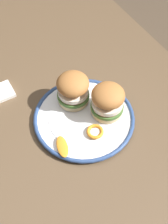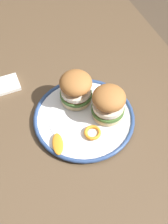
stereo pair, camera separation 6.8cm
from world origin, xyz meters
name	(u,v)px [view 2 (the right image)]	position (x,y,z in m)	size (l,w,h in m)	color
ground_plane	(79,212)	(0.00, 0.00, 0.00)	(8.00, 8.00, 0.00)	#4C3D2D
dining_table	(76,146)	(0.00, 0.00, 0.63)	(1.47, 0.88, 0.72)	brown
dinner_plate	(84,118)	(0.03, -0.04, 0.73)	(0.30, 0.30, 0.02)	white
sandwich_half_left	(76,88)	(0.10, -0.04, 0.79)	(0.13, 0.13, 0.10)	beige
sandwich_half_right	(108,103)	(0.01, -0.11, 0.79)	(0.13, 0.13, 0.10)	beige
orange_peel_curled	(92,133)	(-0.04, -0.04, 0.74)	(0.05, 0.05, 0.01)	orange
orange_peel_strip_long	(58,144)	(-0.03, 0.06, 0.74)	(0.07, 0.05, 0.01)	orange
folded_napkin	(0,87)	(0.25, 0.16, 0.73)	(0.12, 0.07, 0.01)	white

